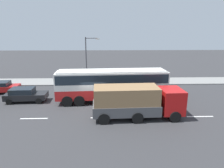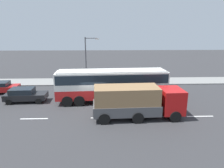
{
  "view_description": "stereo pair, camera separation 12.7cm",
  "coord_description": "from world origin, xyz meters",
  "views": [
    {
      "loc": [
        1.32,
        -19.13,
        7.44
      ],
      "look_at": [
        1.9,
        1.02,
        2.03
      ],
      "focal_mm": 31.96,
      "sensor_mm": 36.0,
      "label": 1
    },
    {
      "loc": [
        1.19,
        -19.12,
        7.44
      ],
      "look_at": [
        1.9,
        1.02,
        2.03
      ],
      "focal_mm": 31.96,
      "sensor_mm": 36.0,
      "label": 2
    }
  ],
  "objects": [
    {
      "name": "cargo_truck",
      "position": [
        3.91,
        -2.88,
        1.57
      ],
      "size": [
        7.85,
        2.89,
        2.84
      ],
      "rotation": [
        0.0,
        0.0,
        0.04
      ],
      "color": "red",
      "rests_on": "ground_plane"
    },
    {
      "name": "coach_bus",
      "position": [
        1.89,
        1.36,
        2.13
      ],
      "size": [
        11.78,
        3.17,
        3.44
      ],
      "rotation": [
        0.0,
        0.0,
        0.06
      ],
      "color": "red",
      "rests_on": "ground_plane"
    },
    {
      "name": "street_lamp",
      "position": [
        -1.23,
        8.28,
        3.92
      ],
      "size": [
        1.97,
        0.24,
        6.47
      ],
      "color": "#47474C",
      "rests_on": "sidewalk_curb"
    },
    {
      "name": "lane_centreline",
      "position": [
        -2.86,
        -2.89,
        0.0
      ],
      "size": [
        29.18,
        0.16,
        0.01
      ],
      "color": "white",
      "rests_on": "ground_plane"
    },
    {
      "name": "sidewalk_curb",
      "position": [
        0.0,
        9.83,
        0.07
      ],
      "size": [
        80.0,
        4.0,
        0.15
      ],
      "primitive_type": "cube",
      "color": "gray",
      "rests_on": "ground_plane"
    },
    {
      "name": "ground_plane",
      "position": [
        0.0,
        0.0,
        0.0
      ],
      "size": [
        120.0,
        120.0,
        0.0
      ],
      "primitive_type": "plane",
      "color": "#333335"
    },
    {
      "name": "pedestrian_at_crossing",
      "position": [
        4.13,
        8.89,
        1.19
      ],
      "size": [
        0.32,
        0.32,
        1.78
      ],
      "rotation": [
        0.0,
        0.0,
        3.54
      ],
      "color": "brown",
      "rests_on": "sidewalk_curb"
    },
    {
      "name": "car_black_sedan",
      "position": [
        -7.43,
        1.53,
        0.8
      ],
      "size": [
        4.39,
        2.06,
        1.51
      ],
      "rotation": [
        0.0,
        0.0,
        0.04
      ],
      "color": "black",
      "rests_on": "ground_plane"
    },
    {
      "name": "pedestrian_near_curb",
      "position": [
        -3.77,
        8.83,
        1.12
      ],
      "size": [
        0.32,
        0.32,
        1.68
      ],
      "rotation": [
        0.0,
        0.0,
        3.73
      ],
      "color": "black",
      "rests_on": "sidewalk_curb"
    },
    {
      "name": "car_red_compact",
      "position": [
        -11.79,
        4.73,
        0.77
      ],
      "size": [
        4.55,
        2.25,
        1.42
      ],
      "rotation": [
        0.0,
        0.0,
        0.07
      ],
      "color": "#B21919",
      "rests_on": "ground_plane"
    }
  ]
}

